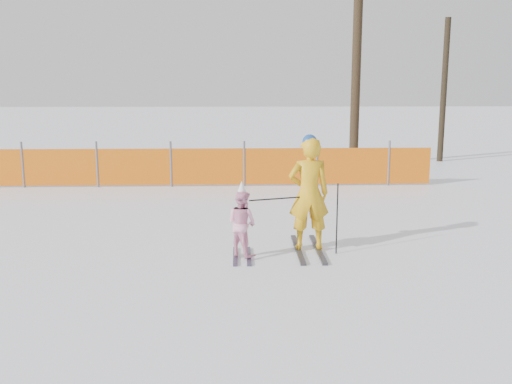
% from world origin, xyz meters
% --- Properties ---
extents(ground, '(120.00, 120.00, 0.00)m').
position_xyz_m(ground, '(0.00, 0.00, 0.00)').
color(ground, white).
rests_on(ground, ground).
extents(adult, '(0.71, 1.68, 1.98)m').
position_xyz_m(adult, '(0.88, 0.41, 0.99)').
color(adult, black).
rests_on(adult, ground).
extents(child, '(0.66, 0.99, 1.27)m').
position_xyz_m(child, '(-0.24, 0.06, 0.58)').
color(child, black).
rests_on(child, ground).
extents(ski_poles, '(1.47, 0.30, 1.19)m').
position_xyz_m(ski_poles, '(0.89, 0.22, 0.74)').
color(ski_poles, black).
rests_on(ski_poles, ground).
extents(safety_fence, '(15.18, 0.06, 1.25)m').
position_xyz_m(safety_fence, '(-2.60, 6.58, 0.56)').
color(safety_fence, '#595960').
rests_on(safety_fence, ground).
extents(tree_trunks, '(3.64, 1.29, 7.44)m').
position_xyz_m(tree_trunks, '(4.50, 10.69, 3.43)').
color(tree_trunks, '#302315').
rests_on(tree_trunks, ground).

